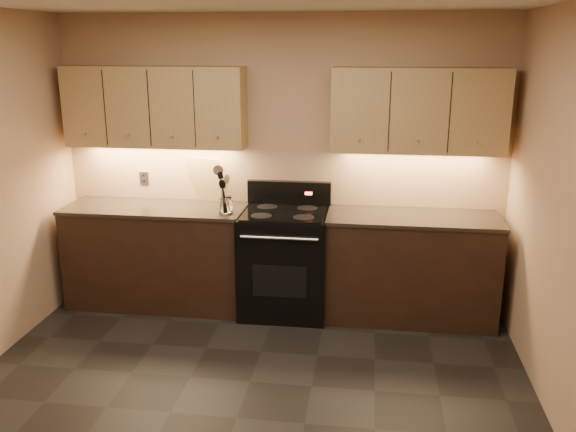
{
  "coord_description": "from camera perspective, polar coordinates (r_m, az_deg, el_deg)",
  "views": [
    {
      "loc": [
        0.8,
        -3.36,
        2.35
      ],
      "look_at": [
        0.14,
        1.45,
        0.96
      ],
      "focal_mm": 38.0,
      "sensor_mm": 36.0,
      "label": 1
    }
  ],
  "objects": [
    {
      "name": "floor",
      "position": [
        4.18,
        -4.82,
        -18.31
      ],
      "size": [
        4.0,
        4.0,
        0.0
      ],
      "primitive_type": "plane",
      "color": "black",
      "rests_on": "ground"
    },
    {
      "name": "wall_back",
      "position": [
        5.52,
        -0.65,
        5.01
      ],
      "size": [
        4.0,
        0.04,
        2.6
      ],
      "primitive_type": "cube",
      "color": "tan",
      "rests_on": "ground"
    },
    {
      "name": "counter_left",
      "position": [
        5.72,
        -12.06,
        -3.62
      ],
      "size": [
        1.62,
        0.62,
        0.93
      ],
      "color": "black",
      "rests_on": "ground"
    },
    {
      "name": "counter_right",
      "position": [
        5.41,
        11.39,
        -4.72
      ],
      "size": [
        1.46,
        0.62,
        0.93
      ],
      "color": "black",
      "rests_on": "ground"
    },
    {
      "name": "stove",
      "position": [
        5.43,
        -0.28,
        -4.2
      ],
      "size": [
        0.76,
        0.68,
        1.14
      ],
      "color": "black",
      "rests_on": "ground"
    },
    {
      "name": "upper_cab_left",
      "position": [
        5.57,
        -12.34,
        9.95
      ],
      "size": [
        1.6,
        0.3,
        0.7
      ],
      "primitive_type": "cube",
      "color": "tan",
      "rests_on": "wall_back"
    },
    {
      "name": "upper_cab_right",
      "position": [
        5.26,
        12.1,
        9.62
      ],
      "size": [
        1.44,
        0.3,
        0.7
      ],
      "primitive_type": "cube",
      "color": "tan",
      "rests_on": "wall_back"
    },
    {
      "name": "outlet_plate",
      "position": [
        5.88,
        -13.31,
        3.46
      ],
      "size": [
        0.08,
        0.01,
        0.12
      ],
      "primitive_type": "cube",
      "color": "#B2B5BA",
      "rests_on": "wall_back"
    },
    {
      "name": "utensil_crock",
      "position": [
        5.26,
        -5.85,
        0.98
      ],
      "size": [
        0.13,
        0.13,
        0.14
      ],
      "color": "white",
      "rests_on": "counter_left"
    },
    {
      "name": "cutting_board",
      "position": [
        5.67,
        -7.81,
        3.42
      ],
      "size": [
        0.33,
        0.14,
        0.41
      ],
      "primitive_type": "cube",
      "rotation": [
        0.11,
        0.0,
        -0.25
      ],
      "color": "tan",
      "rests_on": "counter_left"
    },
    {
      "name": "wooden_spoon",
      "position": [
        5.25,
        -6.3,
        2.11
      ],
      "size": [
        0.12,
        0.11,
        0.32
      ],
      "primitive_type": null,
      "rotation": [
        -0.1,
        0.18,
        0.24
      ],
      "color": "tan",
      "rests_on": "utensil_crock"
    },
    {
      "name": "black_spoon",
      "position": [
        5.26,
        -5.93,
        2.04
      ],
      "size": [
        0.07,
        0.14,
        0.3
      ],
      "primitive_type": null,
      "rotation": [
        0.27,
        -0.0,
        -0.05
      ],
      "color": "black",
      "rests_on": "utensil_crock"
    },
    {
      "name": "black_turner",
      "position": [
        5.2,
        -5.82,
        2.25
      ],
      "size": [
        0.15,
        0.11,
        0.37
      ],
      "primitive_type": null,
      "rotation": [
        -0.07,
        -0.13,
        0.29
      ],
      "color": "black",
      "rests_on": "utensil_crock"
    },
    {
      "name": "steel_skimmer",
      "position": [
        5.22,
        -5.54,
        2.5
      ],
      "size": [
        0.19,
        0.11,
        0.4
      ],
      "primitive_type": null,
      "rotation": [
        -0.06,
        -0.25,
        0.12
      ],
      "color": "silver",
      "rests_on": "utensil_crock"
    }
  ]
}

